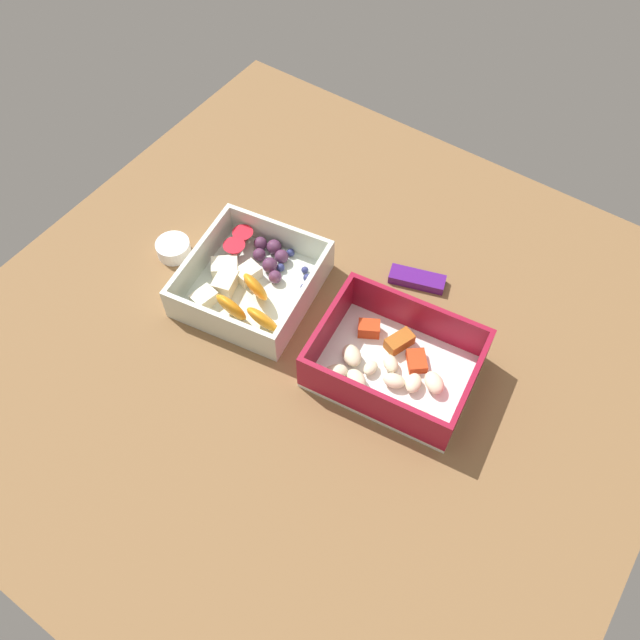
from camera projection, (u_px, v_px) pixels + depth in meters
The scene contains 5 objects.
table_surface at pixel (316, 347), 79.44cm from camera, with size 80.00×80.00×2.00cm, color brown.
pasta_container at pixel (393, 364), 74.75cm from camera, with size 19.33×15.59×5.88cm.
fruit_bowl at pixel (249, 281), 81.58cm from camera, with size 17.52×18.21×5.34cm.
candy_bar at pixel (417, 279), 83.21cm from camera, with size 7.00×2.40×1.20cm, color #51197A.
paper_cup_liner at pixel (174, 248), 85.54cm from camera, with size 4.40×4.40×2.00cm, color white.
Camera 1 is at (24.30, -34.45, 68.41)cm, focal length 37.16 mm.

